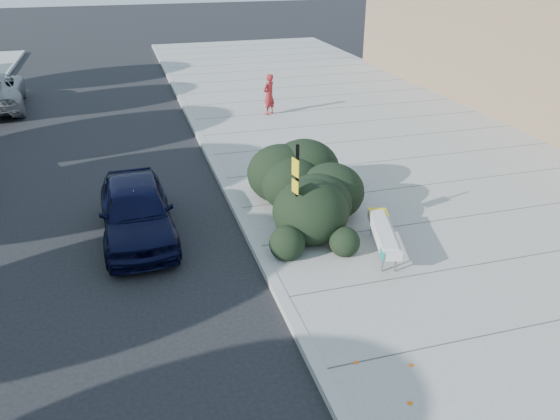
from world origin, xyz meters
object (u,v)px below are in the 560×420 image
(bike_rack, at_px, (298,189))
(sedan_navy, at_px, (136,210))
(pedestrian, at_px, (269,94))
(bench, at_px, (384,233))
(sign_post, at_px, (296,190))

(bike_rack, bearing_deg, sedan_navy, 160.91)
(sedan_navy, distance_m, pedestrian, 10.02)
(bench, distance_m, sedan_navy, 5.52)
(bike_rack, relative_size, sign_post, 0.39)
(sign_post, bearing_deg, bench, -37.84)
(sign_post, distance_m, pedestrian, 10.37)
(bench, bearing_deg, pedestrian, 103.59)
(pedestrian, bearing_deg, bench, 50.17)
(bike_rack, xyz_separation_m, sign_post, (-0.60, -1.70, 0.78))
(sign_post, bearing_deg, bike_rack, 58.22)
(bench, distance_m, sign_post, 2.05)
(sign_post, relative_size, sedan_navy, 0.59)
(bench, height_order, sedan_navy, sedan_navy)
(bike_rack, relative_size, sedan_navy, 0.23)
(sedan_navy, bearing_deg, pedestrian, 56.08)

